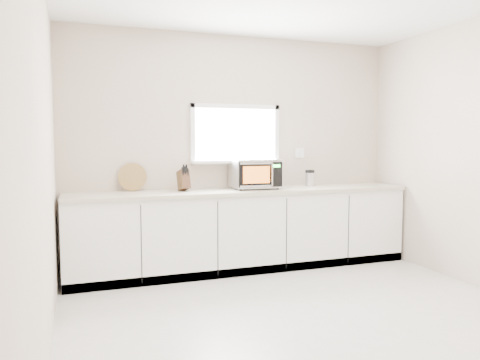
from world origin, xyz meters
name	(u,v)px	position (x,y,z in m)	size (l,w,h in m)	color
ground	(315,322)	(0.00, 0.00, 0.00)	(4.00, 4.00, 0.00)	beige
back_wall	(235,150)	(0.00, 2.00, 1.36)	(4.00, 0.17, 2.70)	beige
cabinets	(244,231)	(0.00, 1.70, 0.44)	(3.92, 0.60, 0.88)	white
countertop	(244,191)	(0.00, 1.69, 0.90)	(3.92, 0.64, 0.04)	beige
microwave	(255,173)	(0.15, 1.74, 1.10)	(0.55, 0.46, 0.34)	black
knife_block	(184,180)	(-0.68, 1.76, 1.05)	(0.13, 0.22, 0.30)	#4B341A
cutting_board	(132,177)	(-1.21, 1.94, 1.07)	(0.31, 0.31, 0.02)	olive
coffee_grinder	(310,178)	(0.90, 1.81, 1.02)	(0.14, 0.14, 0.20)	silver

